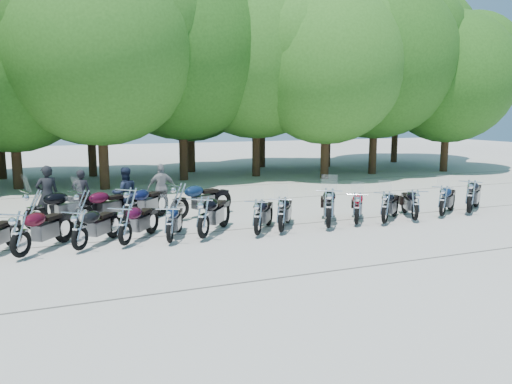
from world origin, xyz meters
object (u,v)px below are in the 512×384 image
object	(u,v)px
motorcycle_11	(415,204)
rider_1	(125,194)
motorcycle_15	(83,207)
rider_3	(81,194)
motorcycle_3	(125,224)
motorcycle_6	(258,216)
motorcycle_5	(203,216)
motorcycle_13	(471,195)
motorcycle_16	(131,205)
motorcycle_8	(329,207)
motorcycle_4	(170,223)
motorcycle_14	(35,208)
motorcycle_2	(79,229)
motorcycle_12	(443,200)
rider_2	(162,188)
motorcycle_7	(281,213)
motorcycle_9	(357,207)
motorcycle_10	(385,206)
motorcycle_1	(20,233)
rider_0	(47,195)
motorcycle_17	(180,200)

from	to	relation	value
motorcycle_11	rider_1	xyz separation A→B (m)	(-8.49, 3.79, 0.27)
motorcycle_15	rider_3	distance (m)	1.58
motorcycle_3	motorcycle_6	distance (m)	3.58
motorcycle_5	motorcycle_13	bearing A→B (deg)	-143.63
motorcycle_16	rider_1	bearing A→B (deg)	-46.39
motorcycle_8	motorcycle_4	bearing A→B (deg)	29.48
motorcycle_5	motorcycle_16	world-z (taller)	motorcycle_5
motorcycle_4	motorcycle_16	world-z (taller)	motorcycle_16
motorcycle_8	motorcycle_14	bearing A→B (deg)	10.72
motorcycle_2	rider_3	bearing A→B (deg)	-55.82
motorcycle_12	motorcycle_14	distance (m)	12.69
motorcycle_12	rider_2	size ratio (longest dim) A/B	1.28
motorcycle_7	rider_3	world-z (taller)	rider_3
motorcycle_9	motorcycle_12	world-z (taller)	motorcycle_12
motorcycle_2	motorcycle_7	world-z (taller)	motorcycle_7
motorcycle_8	motorcycle_14	xyz separation A→B (m)	(-8.04, 2.85, 0.00)
motorcycle_15	motorcycle_8	bearing A→B (deg)	-144.84
motorcycle_10	motorcycle_12	xyz separation A→B (m)	(2.43, 0.22, 0.01)
motorcycle_11	motorcycle_16	xyz separation A→B (m)	(-8.46, 2.70, 0.09)
motorcycle_7	motorcycle_15	distance (m)	5.93
motorcycle_10	rider_3	bearing A→B (deg)	19.72
motorcycle_6	motorcycle_9	bearing A→B (deg)	-143.03
motorcycle_1	motorcycle_5	distance (m)	4.48
motorcycle_3	rider_0	distance (m)	4.12
motorcycle_5	motorcycle_11	distance (m)	6.88
motorcycle_8	motorcycle_11	xyz separation A→B (m)	(3.10, -0.05, -0.12)
motorcycle_12	motorcycle_7	bearing A→B (deg)	53.36
motorcycle_16	rider_0	distance (m)	2.67
motorcycle_17	motorcycle_14	bearing A→B (deg)	64.22
motorcycle_7	rider_1	world-z (taller)	rider_1
motorcycle_2	motorcycle_10	size ratio (longest dim) A/B	1.01
motorcycle_9	motorcycle_14	distance (m)	9.50
motorcycle_7	motorcycle_17	distance (m)	3.59
motorcycle_9	motorcycle_14	bearing A→B (deg)	18.31
motorcycle_6	motorcycle_7	bearing A→B (deg)	-140.68
motorcycle_8	motorcycle_13	size ratio (longest dim) A/B	1.04
motorcycle_16	rider_2	world-z (taller)	rider_2
motorcycle_10	rider_2	bearing A→B (deg)	9.21
motorcycle_2	motorcycle_15	world-z (taller)	motorcycle_15
motorcycle_3	motorcycle_17	world-z (taller)	motorcycle_17
motorcycle_13	rider_2	bearing A→B (deg)	27.26
motorcycle_11	motorcycle_4	bearing A→B (deg)	25.40
motorcycle_17	rider_0	bearing A→B (deg)	49.51
motorcycle_4	motorcycle_6	distance (m)	2.45
motorcycle_10	motorcycle_6	bearing A→B (deg)	46.63
motorcycle_9	motorcycle_15	distance (m)	8.25
motorcycle_10	motorcycle_12	distance (m)	2.44
motorcycle_12	rider_3	size ratio (longest dim) A/B	1.33
motorcycle_7	rider_0	xyz separation A→B (m)	(-6.21, 3.84, 0.31)
motorcycle_3	motorcycle_6	size ratio (longest dim) A/B	1.01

